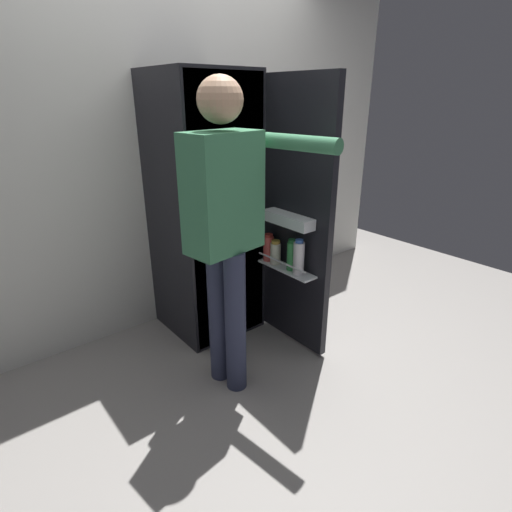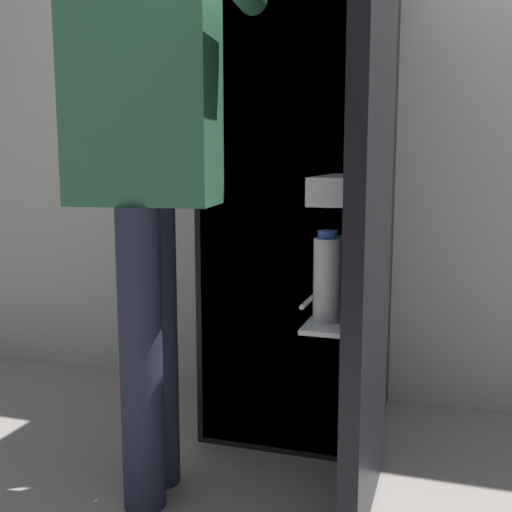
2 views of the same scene
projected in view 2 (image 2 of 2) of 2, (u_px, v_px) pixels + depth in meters
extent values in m
plane|color=gray|center=(257.00, 490.00, 1.93)|extent=(5.62, 5.62, 0.00)
cube|color=silver|center=(324.00, 91.00, 2.58)|extent=(4.40, 0.10, 2.52)
cube|color=black|center=(303.00, 185.00, 2.31)|extent=(0.60, 0.60, 1.79)
cube|color=white|center=(281.00, 189.00, 2.03)|extent=(0.56, 0.01, 1.75)
cube|color=white|center=(285.00, 158.00, 2.05)|extent=(0.52, 0.09, 0.01)
cube|color=black|center=(372.00, 196.00, 1.66)|extent=(0.05, 0.57, 1.73)
cube|color=white|center=(338.00, 313.00, 1.73)|extent=(0.11, 0.45, 0.01)
cylinder|color=silver|center=(320.00, 290.00, 1.74)|extent=(0.01, 0.43, 0.01)
cube|color=white|center=(341.00, 189.00, 1.68)|extent=(0.10, 0.38, 0.07)
cylinder|color=#EDE5CC|center=(344.00, 278.00, 1.82)|extent=(0.07, 0.07, 0.14)
cylinder|color=#B78933|center=(345.00, 249.00, 1.81)|extent=(0.06, 0.06, 0.02)
cylinder|color=green|center=(339.00, 280.00, 1.68)|extent=(0.06, 0.06, 0.18)
cylinder|color=#195B28|center=(340.00, 241.00, 1.66)|extent=(0.05, 0.05, 0.02)
cylinder|color=white|center=(327.00, 280.00, 1.61)|extent=(0.07, 0.07, 0.21)
cylinder|color=#335BB2|center=(328.00, 235.00, 1.59)|extent=(0.05, 0.05, 0.02)
cylinder|color=#DB4C47|center=(350.00, 269.00, 1.89)|extent=(0.07, 0.07, 0.17)
cylinder|color=#B22D28|center=(351.00, 238.00, 1.87)|extent=(0.06, 0.06, 0.02)
cylinder|color=tan|center=(348.00, 272.00, 1.89)|extent=(0.06, 0.06, 0.15)
cylinder|color=#996623|center=(349.00, 243.00, 1.88)|extent=(0.04, 0.04, 0.02)
cylinder|color=red|center=(316.00, 140.00, 2.02)|extent=(0.10, 0.10, 0.10)
cylinder|color=#2D334C|center=(158.00, 346.00, 1.92)|extent=(0.12, 0.12, 0.86)
cylinder|color=#2D334C|center=(141.00, 361.00, 1.78)|extent=(0.12, 0.12, 0.86)
cube|color=#3D7F56|center=(143.00, 92.00, 1.73)|extent=(0.42, 0.27, 0.61)
cylinder|color=#3D7F56|center=(166.00, 106.00, 1.93)|extent=(0.08, 0.08, 0.58)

